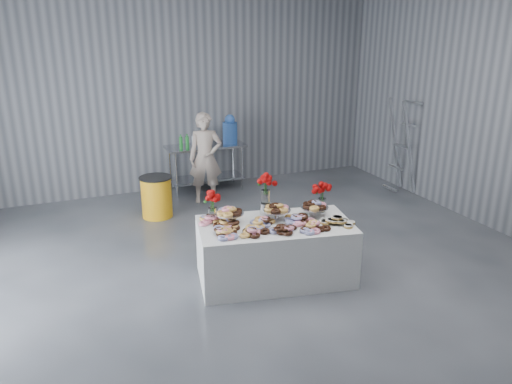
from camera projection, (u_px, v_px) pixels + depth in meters
ground at (278, 292)px, 6.08m from camera, size 9.00×9.00×0.00m
room_walls at (255, 71)px, 5.19m from camera, size 8.04×9.04×4.02m
display_table at (275, 251)px, 6.30m from camera, size 2.06×1.34×0.75m
prep_table at (206, 159)px, 9.60m from camera, size 1.50×0.60×0.90m
donut_mounds at (277, 222)px, 6.12m from camera, size 1.92×1.13×0.09m
cake_stand_left at (230, 212)px, 6.17m from camera, size 0.36×0.36×0.17m
cake_stand_mid at (277, 209)px, 6.28m from camera, size 0.36×0.36×0.17m
cake_stand_right at (314, 206)px, 6.38m from camera, size 0.36×0.36×0.17m
danish_pile at (337, 220)px, 6.17m from camera, size 0.48×0.48×0.11m
bouquet_left at (212, 199)px, 6.17m from camera, size 0.26×0.26×0.42m
bouquet_right at (322, 190)px, 6.50m from camera, size 0.26×0.26×0.42m
bouquet_center at (265, 186)px, 6.37m from camera, size 0.26×0.26×0.57m
water_jug at (230, 130)px, 9.61m from camera, size 0.28×0.28×0.55m
drink_bottles at (190, 141)px, 9.26m from camera, size 0.54×0.08×0.27m
person at (206, 158)px, 8.93m from camera, size 0.67×0.52×1.63m
trash_barrel at (157, 197)px, 8.35m from camera, size 0.54×0.54×0.70m
stepladder at (402, 146)px, 9.38m from camera, size 0.67×0.46×1.83m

